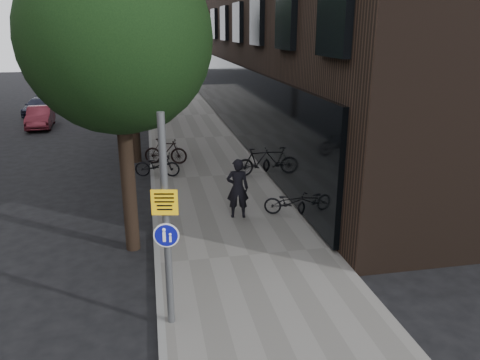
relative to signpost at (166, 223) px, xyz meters
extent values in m
plane|color=black|center=(1.80, -0.91, -2.17)|extent=(120.00, 120.00, 0.00)
cube|color=slate|center=(2.05, 9.09, -2.11)|extent=(4.50, 60.00, 0.12)
cube|color=slate|center=(-0.20, 9.09, -2.11)|extent=(0.15, 60.00, 0.13)
cylinder|color=black|center=(-0.80, 3.59, -0.57)|extent=(0.36, 0.36, 3.20)
sphere|color=black|center=(-0.80, 3.59, 3.13)|extent=(4.40, 4.40, 4.40)
sphere|color=black|center=(-0.40, 4.39, 2.13)|extent=(2.64, 2.64, 2.64)
cylinder|color=black|center=(-0.80, 12.09, -0.57)|extent=(0.36, 0.36, 3.20)
sphere|color=black|center=(-0.80, 12.09, 3.13)|extent=(5.00, 5.00, 5.00)
sphere|color=black|center=(-0.40, 12.89, 2.13)|extent=(3.00, 3.00, 3.00)
cylinder|color=black|center=(-0.80, 21.09, -0.57)|extent=(0.36, 0.36, 3.20)
sphere|color=black|center=(-0.80, 21.09, 3.13)|extent=(5.00, 5.00, 5.00)
sphere|color=black|center=(-0.40, 21.89, 2.13)|extent=(3.00, 3.00, 3.00)
cylinder|color=#595B5E|center=(0.00, 0.00, -0.02)|extent=(0.14, 0.14, 4.07)
cube|color=yellow|center=(0.00, 0.00, 0.43)|extent=(0.47, 0.11, 0.47)
cylinder|color=#0C108B|center=(0.00, 0.00, -0.20)|extent=(0.41, 0.09, 0.42)
cylinder|color=white|center=(0.00, 0.00, -0.20)|extent=(0.46, 0.10, 0.47)
imported|color=black|center=(2.24, 4.91, -1.15)|extent=(0.71, 0.53, 1.80)
imported|color=black|center=(3.80, 4.75, -1.65)|extent=(1.63, 1.05, 0.81)
imported|color=black|center=(3.80, 8.89, -1.52)|extent=(1.83, 0.78, 1.07)
imported|color=black|center=(0.00, 9.43, -1.61)|extent=(1.78, 0.92, 0.89)
imported|color=black|center=(0.39, 11.12, -1.52)|extent=(1.85, 0.95, 1.07)
imported|color=maroon|center=(-6.37, 20.66, -1.57)|extent=(1.54, 3.74, 1.21)
imported|color=#1B1F31|center=(-7.34, 25.19, -1.63)|extent=(1.77, 3.84, 1.09)
camera|label=1|loc=(-0.19, -7.85, 3.35)|focal=35.00mm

